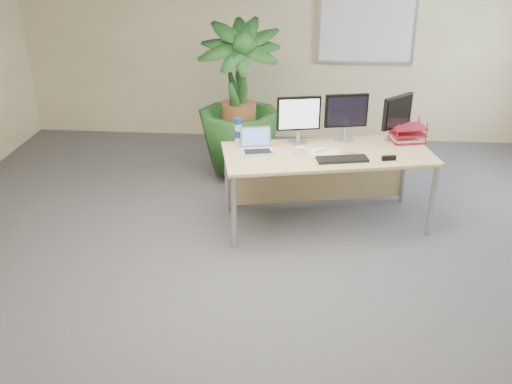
# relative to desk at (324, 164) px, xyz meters

# --- Properties ---
(floor) EXTENTS (8.00, 8.00, 0.00)m
(floor) POSITION_rel_desk_xyz_m (-0.65, -1.54, -0.62)
(floor) COLOR #4E4D53
(floor) RESTS_ON ground
(back_wall) EXTENTS (7.00, 0.04, 2.70)m
(back_wall) POSITION_rel_desk_xyz_m (-0.65, 2.46, 0.73)
(back_wall) COLOR #C7B38D
(back_wall) RESTS_ON floor
(whiteboard) EXTENTS (1.30, 0.04, 0.95)m
(whiteboard) POSITION_rel_desk_xyz_m (0.55, 2.42, 0.93)
(whiteboard) COLOR silver
(whiteboard) RESTS_ON back_wall
(desk) EXTENTS (2.17, 1.27, 0.78)m
(desk) POSITION_rel_desk_xyz_m (0.00, 0.00, 0.00)
(desk) COLOR #D2BA7C
(desk) RESTS_ON floor
(floor_plant) EXTENTS (0.89, 0.89, 1.50)m
(floor_plant) POSITION_rel_desk_xyz_m (-0.97, 0.96, 0.13)
(floor_plant) COLOR #153A17
(floor_plant) RESTS_ON floor
(monitor_left) EXTENTS (0.44, 0.20, 0.49)m
(monitor_left) POSITION_rel_desk_xyz_m (-0.28, 0.11, 0.45)
(monitor_left) COLOR #AEAEB3
(monitor_left) RESTS_ON desk
(monitor_right) EXTENTS (0.44, 0.20, 0.49)m
(monitor_right) POSITION_rel_desk_xyz_m (0.20, 0.24, 0.45)
(monitor_right) COLOR #AEAEB3
(monitor_right) RESTS_ON desk
(monitor_dark) EXTENTS (0.33, 0.33, 0.47)m
(monitor_dark) POSITION_rel_desk_xyz_m (0.72, 0.29, 0.44)
(monitor_dark) COLOR #AEAEB3
(monitor_dark) RESTS_ON desk
(laptop) EXTENTS (0.35, 0.32, 0.22)m
(laptop) POSITION_rel_desk_xyz_m (-0.68, -0.12, 0.22)
(laptop) COLOR silver
(laptop) RESTS_ON desk
(keyboard) EXTENTS (0.51, 0.26, 0.03)m
(keyboard) POSITION_rel_desk_xyz_m (0.15, -0.31, 0.18)
(keyboard) COLOR black
(keyboard) RESTS_ON desk
(coffee_mug) EXTENTS (0.12, 0.08, 0.09)m
(coffee_mug) POSITION_rel_desk_xyz_m (-0.25, -0.22, 0.21)
(coffee_mug) COLOR silver
(coffee_mug) RESTS_ON desk
(spiral_notebook) EXTENTS (0.29, 0.23, 0.01)m
(spiral_notebook) POSITION_rel_desk_xyz_m (-0.01, -0.12, 0.17)
(spiral_notebook) COLOR white
(spiral_notebook) RESTS_ON desk
(orange_pen) EXTENTS (0.13, 0.09, 0.01)m
(orange_pen) POSITION_rel_desk_xyz_m (-0.03, -0.12, 0.18)
(orange_pen) COLOR #FF581C
(orange_pen) RESTS_ON spiral_notebook
(yellow_highlighter) EXTENTS (0.11, 0.02, 0.02)m
(yellow_highlighter) POSITION_rel_desk_xyz_m (0.24, -0.12, 0.17)
(yellow_highlighter) COLOR yellow
(yellow_highlighter) RESTS_ON desk
(water_bottle) EXTENTS (0.07, 0.07, 0.29)m
(water_bottle) POSITION_rel_desk_xyz_m (-0.87, 0.01, 0.30)
(water_bottle) COLOR silver
(water_bottle) RESTS_ON desk
(letter_tray) EXTENTS (0.38, 0.32, 0.16)m
(letter_tray) POSITION_rel_desk_xyz_m (0.84, 0.27, 0.24)
(letter_tray) COLOR maroon
(letter_tray) RESTS_ON desk
(stapler) EXTENTS (0.14, 0.06, 0.05)m
(stapler) POSITION_rel_desk_xyz_m (0.59, -0.26, 0.19)
(stapler) COLOR black
(stapler) RESTS_ON desk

